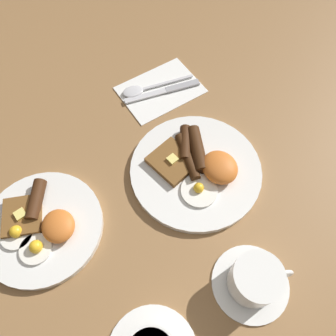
{
  "coord_description": "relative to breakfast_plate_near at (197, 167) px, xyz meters",
  "views": [
    {
      "loc": [
        -0.28,
        0.21,
        0.64
      ],
      "look_at": [
        0.02,
        0.06,
        0.03
      ],
      "focal_mm": 35.0,
      "sensor_mm": 36.0,
      "label": 1
    }
  ],
  "objects": [
    {
      "name": "ground_plane",
      "position": [
        -0.0,
        0.0,
        -0.01
      ],
      "size": [
        3.0,
        3.0,
        0.0
      ],
      "primitive_type": "plane",
      "color": "olive"
    },
    {
      "name": "breakfast_plate_near",
      "position": [
        0.0,
        0.0,
        0.0
      ],
      "size": [
        0.29,
        0.29,
        0.05
      ],
      "color": "white",
      "rests_on": "ground_plane"
    },
    {
      "name": "napkin",
      "position": [
        0.25,
        -0.03,
        -0.01
      ],
      "size": [
        0.17,
        0.21,
        0.01
      ],
      "primitive_type": "cube",
      "rotation": [
        0.0,
        0.0,
        0.11
      ],
      "color": "white",
      "rests_on": "ground_plane"
    },
    {
      "name": "spoon",
      "position": [
        0.27,
        0.02,
        -0.01
      ],
      "size": [
        0.04,
        0.19,
        0.01
      ],
      "rotation": [
        0.0,
        0.0,
        1.46
      ],
      "color": "silver",
      "rests_on": "napkin"
    },
    {
      "name": "breakfast_plate_far",
      "position": [
        0.02,
        0.34,
        -0.0
      ],
      "size": [
        0.24,
        0.24,
        0.05
      ],
      "color": "white",
      "rests_on": "ground_plane"
    },
    {
      "name": "knife",
      "position": [
        0.23,
        -0.04,
        -0.01
      ],
      "size": [
        0.04,
        0.2,
        0.01
      ],
      "rotation": [
        0.0,
        0.0,
        1.45
      ],
      "color": "silver",
      "rests_on": "napkin"
    },
    {
      "name": "teacup_near",
      "position": [
        -0.26,
        0.03,
        0.02
      ],
      "size": [
        0.14,
        0.14,
        0.08
      ],
      "color": "white",
      "rests_on": "ground_plane"
    }
  ]
}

